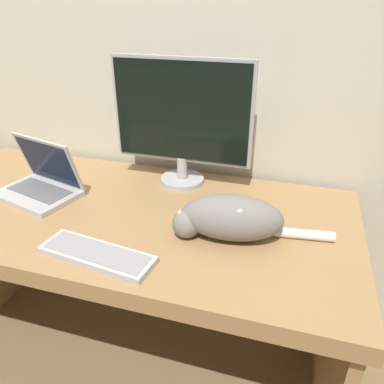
{
  "coord_description": "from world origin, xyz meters",
  "views": [
    {
      "loc": [
        0.58,
        -0.65,
        1.42
      ],
      "look_at": [
        0.28,
        0.35,
        0.87
      ],
      "focal_mm": 35.0,
      "sensor_mm": 36.0,
      "label": 1
    }
  ],
  "objects_px": {
    "monitor": "(182,120)",
    "cat": "(230,217)",
    "external_keyboard": "(97,255)",
    "laptop": "(41,184)"
  },
  "relations": [
    {
      "from": "monitor",
      "to": "cat",
      "type": "distance_m",
      "value": 0.46
    },
    {
      "from": "monitor",
      "to": "cat",
      "type": "height_order",
      "value": "monitor"
    },
    {
      "from": "monitor",
      "to": "external_keyboard",
      "type": "relative_size",
      "value": 1.5
    },
    {
      "from": "cat",
      "to": "laptop",
      "type": "bearing_deg",
      "value": 167.06
    },
    {
      "from": "laptop",
      "to": "external_keyboard",
      "type": "height_order",
      "value": "laptop"
    },
    {
      "from": "external_keyboard",
      "to": "cat",
      "type": "bearing_deg",
      "value": 39.41
    },
    {
      "from": "laptop",
      "to": "cat",
      "type": "height_order",
      "value": "laptop"
    },
    {
      "from": "laptop",
      "to": "monitor",
      "type": "bearing_deg",
      "value": 42.71
    },
    {
      "from": "external_keyboard",
      "to": "monitor",
      "type": "bearing_deg",
      "value": 88.73
    },
    {
      "from": "monitor",
      "to": "cat",
      "type": "bearing_deg",
      "value": -51.64
    }
  ]
}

